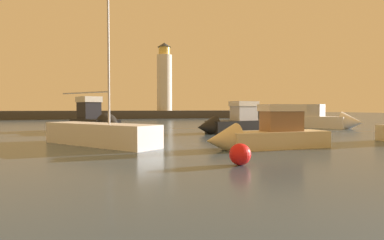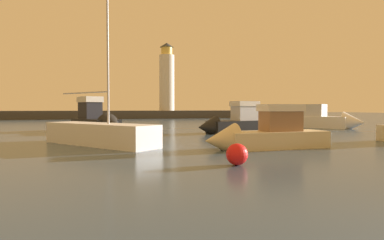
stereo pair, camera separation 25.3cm
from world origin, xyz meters
TOP-DOWN VIEW (x-y plane):
  - ground_plane at (0.00, 32.10)m, footprint 220.00×220.00m
  - breakwater at (0.00, 64.20)m, footprint 79.90×4.67m
  - lighthouse at (4.73, 64.20)m, footprint 3.10×3.10m
  - motorboat_2 at (-7.54, 27.61)m, footprint 5.25×7.84m
  - motorboat_3 at (1.26, 13.49)m, footprint 6.90×2.23m
  - motorboat_4 at (15.85, 27.64)m, footprint 6.12×7.51m
  - motorboat_5 at (3.60, 23.87)m, footprint 7.04×3.68m
  - sailboat_moored at (-7.07, 17.23)m, footprint 6.57×7.33m
  - mooring_buoy at (-1.87, 9.18)m, footprint 0.82×0.82m

SIDE VIEW (x-z plane):
  - ground_plane at x=0.00m, z-range 0.00..0.00m
  - mooring_buoy at x=-1.87m, z-range 0.00..0.82m
  - sailboat_moored at x=-7.07m, z-range -4.95..6.29m
  - motorboat_3 at x=1.26m, z-range -0.66..2.06m
  - breakwater at x=0.00m, z-range 0.00..1.59m
  - motorboat_5 at x=3.60m, z-range -0.66..2.38m
  - motorboat_4 at x=15.85m, z-range -0.61..2.34m
  - motorboat_2 at x=-7.54m, z-range -0.84..2.76m
  - lighthouse at x=4.73m, z-range 1.22..15.26m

